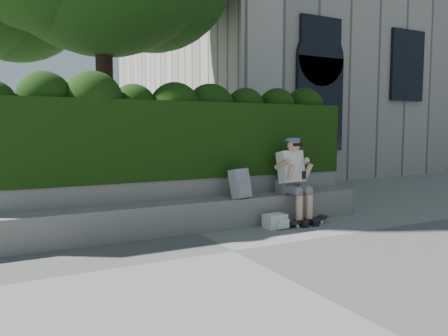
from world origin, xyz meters
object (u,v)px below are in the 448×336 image
backpack_plaid (240,184)px  backpack_ground (275,221)px  person (293,176)px  skateboard (306,221)px

backpack_plaid → backpack_ground: backpack_plaid is taller
person → backpack_ground: size_ratio=4.14×
skateboard → backpack_plaid: bearing=152.7°
person → backpack_plaid: size_ratio=3.04×
person → backpack_ground: (-0.53, -0.26, -0.64)m
person → backpack_plaid: person is taller
person → skateboard: bearing=-82.3°
person → skateboard: size_ratio=1.81×
person → backpack_ground: bearing=-153.7°
skateboard → backpack_plaid: size_ratio=1.68×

